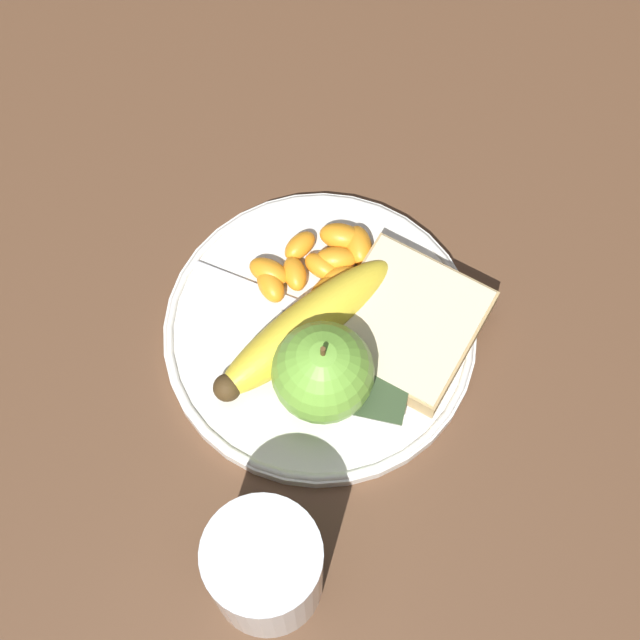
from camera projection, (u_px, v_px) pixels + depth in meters
name	position (u px, v px, depth m)	size (l,w,h in m)	color
ground_plane	(320.00, 336.00, 0.82)	(3.00, 3.00, 0.00)	brown
plate	(320.00, 332.00, 0.81)	(0.24, 0.24, 0.01)	silver
juice_glass	(265.00, 569.00, 0.70)	(0.08, 0.08, 0.10)	silver
apple	(323.00, 372.00, 0.75)	(0.07, 0.07, 0.08)	#72B23D
banana	(303.00, 329.00, 0.79)	(0.15, 0.13, 0.04)	yellow
bread_slice	(406.00, 323.00, 0.80)	(0.13, 0.13, 0.02)	tan
fork	(320.00, 317.00, 0.81)	(0.05, 0.18, 0.00)	silver
jam_packet	(381.00, 394.00, 0.78)	(0.05, 0.04, 0.02)	silver
orange_segment_0	(271.00, 285.00, 0.81)	(0.03, 0.03, 0.02)	orange
orange_segment_1	(344.00, 279.00, 0.81)	(0.03, 0.04, 0.02)	orange
orange_segment_2	(359.00, 246.00, 0.82)	(0.04, 0.03, 0.02)	orange
orange_segment_3	(333.00, 290.00, 0.81)	(0.04, 0.04, 0.02)	orange
orange_segment_4	(346.00, 237.00, 0.83)	(0.02, 0.03, 0.02)	orange
orange_segment_5	(321.00, 267.00, 0.82)	(0.03, 0.03, 0.02)	orange
orange_segment_6	(269.00, 271.00, 0.82)	(0.03, 0.04, 0.02)	orange
orange_segment_7	(295.00, 274.00, 0.82)	(0.03, 0.03, 0.02)	orange
orange_segment_8	(338.00, 259.00, 0.82)	(0.03, 0.04, 0.02)	orange
orange_segment_9	(300.00, 246.00, 0.83)	(0.03, 0.03, 0.02)	orange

